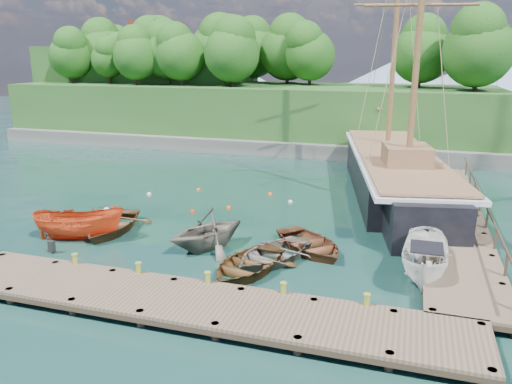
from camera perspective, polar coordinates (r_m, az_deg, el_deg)
ground at (r=24.83m, az=-5.19°, el=-6.05°), size 160.00×160.00×0.00m
dock_near at (r=18.50m, az=-7.24°, el=-12.50°), size 20.00×3.20×1.10m
dock_east at (r=29.67m, az=21.45°, el=-2.59°), size 3.20×24.00×1.10m
bollard_0 at (r=22.67m, az=-19.79°, el=-9.11°), size 0.26×0.26×0.45m
bollard_1 at (r=21.08m, az=-13.15°, el=-10.46°), size 0.26×0.26×0.45m
bollard_2 at (r=19.83m, az=-5.49°, el=-11.84°), size 0.26×0.26×0.45m
bollard_3 at (r=18.98m, az=3.12°, el=-13.12°), size 0.26×0.26×0.45m
bollard_4 at (r=18.57m, az=12.40°, el=-14.17°), size 0.26×0.26×0.45m
rowboat_0 at (r=27.67m, az=-16.26°, el=-4.34°), size 4.12×5.29×1.00m
rowboat_1 at (r=24.44m, az=-5.57°, el=-6.42°), size 5.17×5.35×2.16m
rowboat_2 at (r=21.80m, az=-1.03°, el=-9.14°), size 4.29×5.26×0.95m
rowboat_3 at (r=22.93m, az=1.84°, el=-7.87°), size 4.72×5.37×0.92m
rowboat_4 at (r=24.17m, az=6.14°, el=-6.69°), size 5.46×5.49×0.94m
motorboat_orange at (r=27.04m, az=-19.41°, el=-5.08°), size 4.90×3.11×1.77m
cabin_boat_white at (r=22.29m, az=18.63°, el=-9.43°), size 2.13×5.05×1.92m
schooner at (r=34.70m, az=15.59°, el=1.70°), size 9.21×28.42×21.18m
mooring_buoy_0 at (r=31.42m, az=-16.70°, el=-2.02°), size 0.34×0.34×0.34m
mooring_buoy_1 at (r=29.99m, az=-7.26°, el=-2.30°), size 0.30×0.30×0.30m
mooring_buoy_2 at (r=30.49m, az=-3.14°, el=-1.90°), size 0.32×0.32×0.32m
mooring_buoy_3 at (r=31.79m, az=3.95°, el=-1.18°), size 0.30×0.30×0.30m
mooring_buoy_4 at (r=34.72m, az=-6.58°, el=0.18°), size 0.30×0.30×0.30m
mooring_buoy_5 at (r=33.44m, az=1.63°, el=-0.31°), size 0.32×0.32×0.32m
mooring_buoy_6 at (r=34.20m, az=-12.12°, el=-0.30°), size 0.31×0.31×0.31m
headland at (r=57.13m, az=-5.23°, el=11.81°), size 51.00×19.31×12.90m
distant_ridge at (r=91.52m, az=14.81°, el=11.96°), size 117.00×40.00×10.00m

